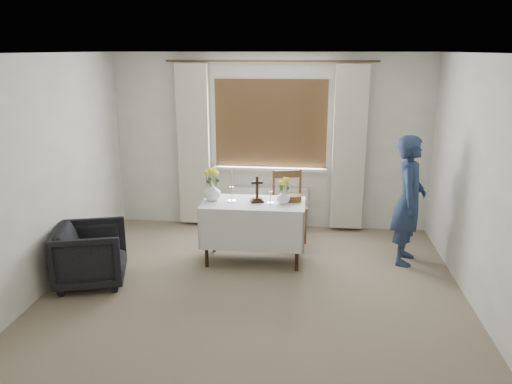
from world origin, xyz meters
TOP-DOWN VIEW (x-y plane):
  - ground at (0.00, 0.00)m, footprint 5.00×5.00m
  - altar_table at (-0.10, 1.17)m, footprint 1.24×0.64m
  - wooden_chair at (0.30, 1.95)m, footprint 0.53×0.53m
  - armchair at (-1.83, 0.38)m, footprint 0.91×0.90m
  - person at (1.76, 1.36)m, footprint 0.51×0.65m
  - radiator at (0.00, 2.42)m, footprint 1.10×0.10m
  - wooden_cross at (-0.06, 1.18)m, footprint 0.17×0.14m
  - candlestick_left at (-0.36, 1.18)m, footprint 0.12×0.12m
  - candlestick_right at (0.11, 1.15)m, footprint 0.11×0.11m
  - flower_vase_left at (-0.61, 1.21)m, footprint 0.22×0.22m
  - flower_vase_right at (0.26, 1.16)m, footprint 0.16×0.16m
  - wicker_basket at (0.37, 1.28)m, footprint 0.24×0.24m

SIDE VIEW (x-z plane):
  - ground at x=0.00m, z-range 0.00..0.00m
  - radiator at x=0.00m, z-range 0.00..0.60m
  - armchair at x=-1.83m, z-range 0.00..0.67m
  - altar_table at x=-0.10m, z-range 0.00..0.76m
  - wooden_chair at x=0.30m, z-range 0.00..0.95m
  - person at x=1.76m, z-range 0.00..1.58m
  - wicker_basket at x=0.37m, z-range 0.76..0.84m
  - flower_vase_right at x=0.26m, z-range 0.76..0.93m
  - flower_vase_left at x=-0.61m, z-range 0.76..0.98m
  - candlestick_right at x=0.11m, z-range 0.76..1.07m
  - wooden_cross at x=-0.06m, z-range 0.76..1.08m
  - candlestick_left at x=-0.36m, z-range 0.76..1.14m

